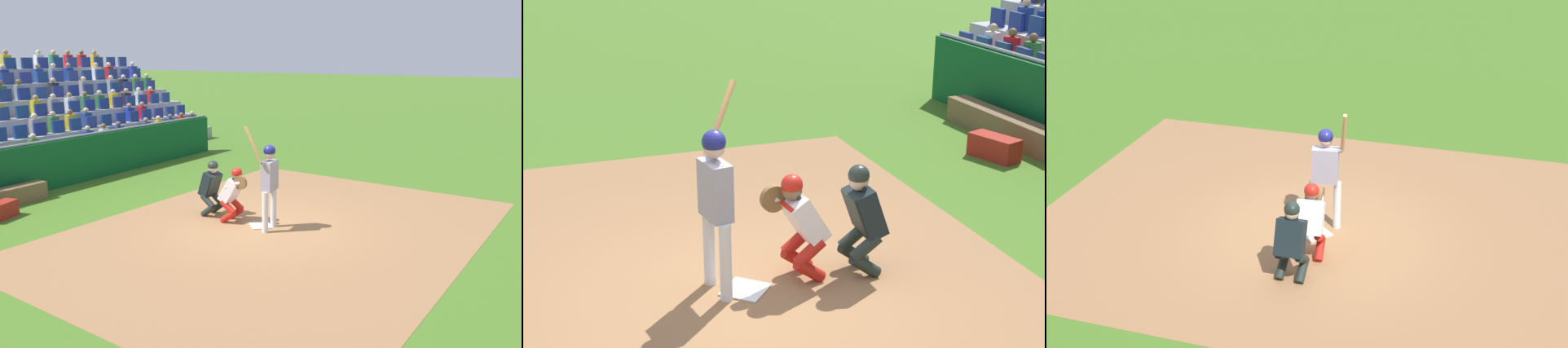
{
  "view_description": "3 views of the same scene",
  "coord_description": "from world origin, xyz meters",
  "views": [
    {
      "loc": [
        9.03,
        5.68,
        3.62
      ],
      "look_at": [
        -0.1,
        -0.06,
        1.13
      ],
      "focal_mm": 35.86,
      "sensor_mm": 36.0,
      "label": 1
    },
    {
      "loc": [
        -7.24,
        2.54,
        4.09
      ],
      "look_at": [
        0.28,
        -0.57,
        1.17
      ],
      "focal_mm": 54.93,
      "sensor_mm": 36.0,
      "label": 2
    },
    {
      "loc": [
        2.2,
        -9.67,
        5.92
      ],
      "look_at": [
        -0.02,
        -0.54,
        1.38
      ],
      "focal_mm": 46.76,
      "sensor_mm": 36.0,
      "label": 3
    }
  ],
  "objects": [
    {
      "name": "batter_at_plate",
      "position": [
        0.11,
        0.27,
        1.13
      ],
      "size": [
        0.69,
        0.52,
        2.23
      ],
      "color": "silver",
      "rests_on": "ground_plane"
    },
    {
      "name": "home_plate_marker",
      "position": [
        0.0,
        0.0,
        0.02
      ],
      "size": [
        0.62,
        0.62,
        0.02
      ],
      "primitive_type": "cube",
      "rotation": [
        0.0,
        0.0,
        0.79
      ],
      "color": "white",
      "rests_on": "infield_dirt_patch"
    },
    {
      "name": "catcher_crouching",
      "position": [
        0.07,
        -0.66,
        0.7
      ],
      "size": [
        0.48,
        0.72,
        1.25
      ],
      "color": "red",
      "rests_on": "ground_plane"
    },
    {
      "name": "ground_plane",
      "position": [
        0.0,
        0.0,
        0.0
      ],
      "size": [
        160.0,
        160.0,
        0.0
      ],
      "primitive_type": "plane",
      "color": "#426C20"
    },
    {
      "name": "home_plate_umpire",
      "position": [
        -0.06,
        -1.36,
        0.71
      ],
      "size": [
        0.48,
        0.48,
        1.3
      ],
      "color": "#1F2923",
      "rests_on": "ground_plane"
    },
    {
      "name": "infield_dirt_patch",
      "position": [
        0.0,
        0.5,
        0.0
      ],
      "size": [
        10.21,
        7.83,
        0.01
      ],
      "primitive_type": "cube",
      "rotation": [
        0.0,
        0.0,
        -0.05
      ],
      "color": "#946842",
      "rests_on": "ground_plane"
    }
  ]
}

